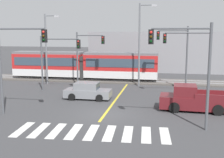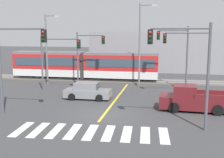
% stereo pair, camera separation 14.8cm
% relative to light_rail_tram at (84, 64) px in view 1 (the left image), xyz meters
% --- Properties ---
extents(ground_plane, '(200.00, 200.00, 0.00)m').
position_rel_light_rail_tram_xyz_m(ground_plane, '(5.78, -14.64, -2.05)').
color(ground_plane, '#3D3D3F').
extents(track_bed, '(120.00, 4.00, 0.18)m').
position_rel_light_rail_tram_xyz_m(track_bed, '(5.78, 0.01, -1.96)').
color(track_bed, '#56514C').
rests_on(track_bed, ground).
extents(rail_near, '(120.00, 0.08, 0.10)m').
position_rel_light_rail_tram_xyz_m(rail_near, '(5.78, -0.71, -1.82)').
color(rail_near, '#939399').
rests_on(rail_near, track_bed).
extents(rail_far, '(120.00, 0.08, 0.10)m').
position_rel_light_rail_tram_xyz_m(rail_far, '(5.78, 0.73, -1.82)').
color(rail_far, '#939399').
rests_on(rail_far, track_bed).
extents(light_rail_tram, '(18.50, 2.64, 3.43)m').
position_rel_light_rail_tram_xyz_m(light_rail_tram, '(0.00, 0.00, 0.00)').
color(light_rail_tram, silver).
rests_on(light_rail_tram, track_bed).
extents(crosswalk_stripe_0, '(0.74, 2.83, 0.01)m').
position_rel_light_rail_tram_xyz_m(crosswalk_stripe_0, '(1.39, -18.69, -2.04)').
color(crosswalk_stripe_0, silver).
rests_on(crosswalk_stripe_0, ground).
extents(crosswalk_stripe_1, '(0.74, 2.83, 0.01)m').
position_rel_light_rail_tram_xyz_m(crosswalk_stripe_1, '(2.49, -18.62, -2.04)').
color(crosswalk_stripe_1, silver).
rests_on(crosswalk_stripe_1, ground).
extents(crosswalk_stripe_2, '(0.74, 2.83, 0.01)m').
position_rel_light_rail_tram_xyz_m(crosswalk_stripe_2, '(3.58, -18.55, -2.04)').
color(crosswalk_stripe_2, silver).
rests_on(crosswalk_stripe_2, ground).
extents(crosswalk_stripe_3, '(0.74, 2.83, 0.01)m').
position_rel_light_rail_tram_xyz_m(crosswalk_stripe_3, '(4.68, -18.48, -2.04)').
color(crosswalk_stripe_3, silver).
rests_on(crosswalk_stripe_3, ground).
extents(crosswalk_stripe_4, '(0.74, 2.83, 0.01)m').
position_rel_light_rail_tram_xyz_m(crosswalk_stripe_4, '(5.78, -18.41, -2.04)').
color(crosswalk_stripe_4, silver).
rests_on(crosswalk_stripe_4, ground).
extents(crosswalk_stripe_5, '(0.74, 2.83, 0.01)m').
position_rel_light_rail_tram_xyz_m(crosswalk_stripe_5, '(6.88, -18.34, -2.04)').
color(crosswalk_stripe_5, silver).
rests_on(crosswalk_stripe_5, ground).
extents(crosswalk_stripe_6, '(0.74, 2.83, 0.01)m').
position_rel_light_rail_tram_xyz_m(crosswalk_stripe_6, '(7.97, -18.26, -2.04)').
color(crosswalk_stripe_6, silver).
rests_on(crosswalk_stripe_6, ground).
extents(crosswalk_stripe_7, '(0.74, 2.83, 0.01)m').
position_rel_light_rail_tram_xyz_m(crosswalk_stripe_7, '(9.07, -18.19, -2.04)').
color(crosswalk_stripe_7, silver).
rests_on(crosswalk_stripe_7, ground).
extents(crosswalk_stripe_8, '(0.74, 2.83, 0.01)m').
position_rel_light_rail_tram_xyz_m(crosswalk_stripe_8, '(10.17, -18.12, -2.04)').
color(crosswalk_stripe_8, silver).
rests_on(crosswalk_stripe_8, ground).
extents(lane_centre_line, '(0.20, 14.41, 0.01)m').
position_rel_light_rail_tram_xyz_m(lane_centre_line, '(5.78, -9.20, -2.05)').
color(lane_centre_line, gold).
rests_on(lane_centre_line, ground).
extents(sedan_crossing, '(4.21, 1.93, 1.52)m').
position_rel_light_rail_tram_xyz_m(sedan_crossing, '(3.20, -9.92, -1.35)').
color(sedan_crossing, gray).
rests_on(sedan_crossing, ground).
extents(pickup_truck, '(5.48, 2.42, 1.98)m').
position_rel_light_rail_tram_xyz_m(pickup_truck, '(12.33, -12.22, -1.21)').
color(pickup_truck, maroon).
rests_on(pickup_truck, ground).
extents(traffic_light_near_right, '(3.75, 0.38, 6.57)m').
position_rel_light_rail_tram_xyz_m(traffic_light_near_right, '(11.47, -16.74, 2.31)').
color(traffic_light_near_right, '#515459').
rests_on(traffic_light_near_right, ground).
extents(traffic_light_mid_left, '(4.25, 0.38, 5.68)m').
position_rel_light_rail_tram_xyz_m(traffic_light_mid_left, '(-0.97, -7.10, 1.81)').
color(traffic_light_mid_left, '#515459').
rests_on(traffic_light_mid_left, ground).
extents(traffic_light_far_left, '(3.25, 0.38, 6.08)m').
position_rel_light_rail_tram_xyz_m(traffic_light_far_left, '(1.32, -3.58, 1.96)').
color(traffic_light_far_left, '#515459').
rests_on(traffic_light_far_left, ground).
extents(traffic_light_far_right, '(3.25, 0.38, 6.67)m').
position_rel_light_rail_tram_xyz_m(traffic_light_far_right, '(11.29, -4.15, 2.29)').
color(traffic_light_far_right, '#515459').
rests_on(traffic_light_far_right, ground).
extents(traffic_light_mid_right, '(4.25, 0.38, 6.48)m').
position_rel_light_rail_tram_xyz_m(traffic_light_mid_right, '(12.60, -7.81, 2.22)').
color(traffic_light_mid_right, '#515459').
rests_on(traffic_light_mid_right, ground).
extents(traffic_light_near_left, '(3.75, 0.38, 6.71)m').
position_rel_light_rail_tram_xyz_m(traffic_light_near_left, '(-0.52, -15.81, 2.35)').
color(traffic_light_near_left, '#515459').
rests_on(traffic_light_near_left, ground).
extents(street_lamp_west, '(1.82, 0.28, 8.14)m').
position_rel_light_rail_tram_xyz_m(street_lamp_west, '(-3.48, -3.23, 2.55)').
color(street_lamp_west, slate).
rests_on(street_lamp_west, ground).
extents(street_lamp_centre, '(1.94, 0.28, 9.18)m').
position_rel_light_rail_tram_xyz_m(street_lamp_centre, '(7.38, -2.76, 3.10)').
color(street_lamp_centre, slate).
rests_on(street_lamp_centre, ground).
extents(building_backdrop_far, '(21.79, 6.00, 6.18)m').
position_rel_light_rail_tram_xyz_m(building_backdrop_far, '(9.18, 11.35, 1.04)').
color(building_backdrop_far, gray).
rests_on(building_backdrop_far, ground).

